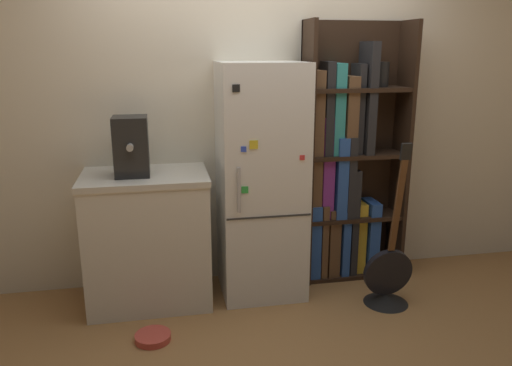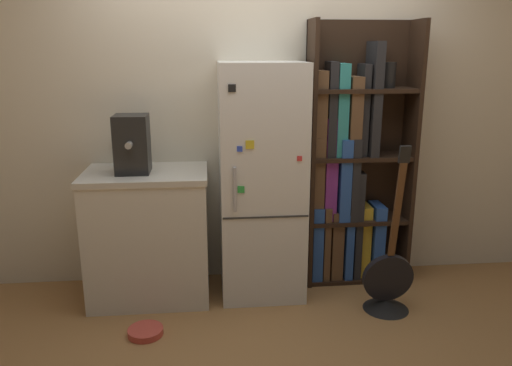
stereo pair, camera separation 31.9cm
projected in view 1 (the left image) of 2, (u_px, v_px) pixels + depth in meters
ground_plane at (266, 299)px, 3.60m from camera, size 16.00×16.00×0.00m
wall_back at (253, 111)px, 3.71m from camera, size 8.00×0.05×2.60m
refrigerator at (261, 182)px, 3.55m from camera, size 0.59×0.58×1.67m
bookshelf at (344, 169)px, 3.81m from camera, size 0.79×0.30×1.95m
kitchen_counter at (148, 238)px, 3.49m from camera, size 0.85×0.59×0.93m
espresso_machine at (131, 146)px, 3.28m from camera, size 0.22×0.29×0.39m
guitar at (387, 281)px, 3.51m from camera, size 0.35×0.31×1.18m
pet_bowl at (153, 337)px, 3.09m from camera, size 0.22×0.22×0.04m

